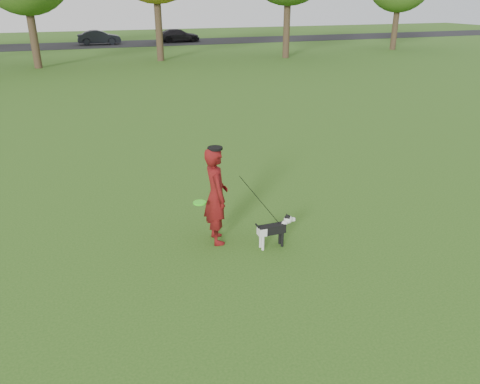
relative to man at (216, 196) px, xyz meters
name	(u,v)px	position (x,y,z in m)	size (l,w,h in m)	color
ground	(232,239)	(0.28, -0.04, -0.90)	(120.00, 120.00, 0.00)	#285116
road	(89,45)	(0.28, 39.96, -0.89)	(120.00, 7.00, 0.02)	black
man	(216,196)	(0.00, 0.00, 0.00)	(0.66, 0.43, 1.81)	#5F0D0E
dog	(275,228)	(0.91, -0.57, -0.53)	(0.80, 0.16, 0.61)	black
car_mid	(99,37)	(1.26, 39.96, -0.25)	(1.35, 3.87, 1.27)	black
car_right	(178,35)	(8.77, 39.96, -0.27)	(1.72, 4.22, 1.23)	black
man_held_items	(259,200)	(0.71, -0.31, -0.06)	(1.49, 0.71, 1.41)	#3CFC1F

